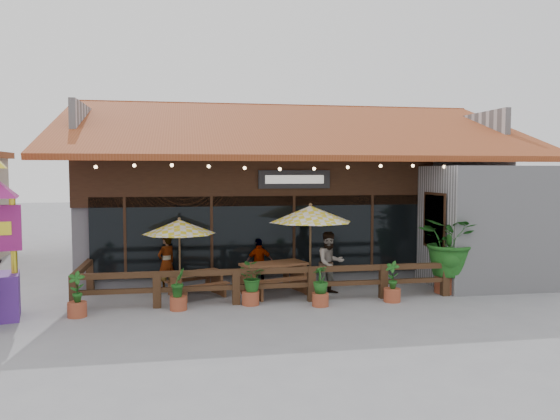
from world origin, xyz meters
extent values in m
plane|color=gray|center=(0.00, 0.00, 0.00)|extent=(100.00, 100.00, 0.00)
cube|color=#B7B7BC|center=(0.00, 7.00, 2.00)|extent=(14.00, 10.00, 4.00)
cube|color=#341E10|center=(-1.50, 1.92, 3.20)|extent=(11.00, 0.16, 1.60)
cube|color=black|center=(-1.50, 1.90, 1.50)|extent=(10.00, 0.12, 2.40)
cube|color=#EBA869|center=(-1.50, 2.10, 1.50)|extent=(9.80, 0.05, 2.20)
cube|color=#B7B7BC|center=(5.25, 0.65, 1.80)|extent=(3.50, 2.70, 3.60)
cube|color=red|center=(3.44, 0.50, 2.00)|extent=(0.06, 1.20, 1.50)
cube|color=#341E10|center=(3.43, 0.50, 2.00)|extent=(0.04, 1.34, 1.64)
cube|color=#964421|center=(0.00, 3.50, 4.90)|extent=(15.50, 7.05, 2.37)
cube|color=#964421|center=(0.00, 10.50, 4.90)|extent=(15.50, 7.05, 2.37)
cube|color=#964421|center=(0.00, 7.00, 6.02)|extent=(15.50, 0.30, 0.12)
cube|color=#B7B7BC|center=(-7.00, 7.00, 4.70)|extent=(0.20, 9.00, 1.80)
cube|color=#B7B7BC|center=(7.00, 7.00, 4.70)|extent=(0.20, 9.00, 1.80)
cube|color=black|center=(-0.50, 1.80, 3.20)|extent=(2.20, 0.10, 0.55)
cube|color=silver|center=(-0.50, 1.74, 3.20)|extent=(1.80, 0.02, 0.25)
cube|color=#341E10|center=(-5.50, 1.86, 1.50)|extent=(0.08, 0.08, 2.40)
cube|color=#341E10|center=(-3.00, 1.86, 1.50)|extent=(0.08, 0.08, 2.40)
cube|color=#341E10|center=(-0.50, 1.86, 1.50)|extent=(0.08, 0.08, 2.40)
cube|color=#341E10|center=(2.00, 1.86, 1.50)|extent=(0.08, 0.08, 2.40)
sphere|color=#E9BB80|center=(-6.00, 0.08, 3.55)|extent=(0.09, 0.09, 0.09)
sphere|color=#E9BB80|center=(-5.05, 0.08, 3.59)|extent=(0.09, 0.09, 0.09)
sphere|color=#E9BB80|center=(-4.10, 0.08, 3.60)|extent=(0.09, 0.09, 0.09)
sphere|color=#E9BB80|center=(-3.15, 0.08, 3.57)|extent=(0.09, 0.09, 0.09)
sphere|color=#E9BB80|center=(-2.20, 0.08, 3.53)|extent=(0.09, 0.09, 0.09)
sphere|color=#E9BB80|center=(-1.25, 0.08, 3.50)|extent=(0.09, 0.09, 0.09)
sphere|color=#E9BB80|center=(-0.30, 0.08, 3.51)|extent=(0.09, 0.09, 0.09)
sphere|color=#E9BB80|center=(0.65, 0.08, 3.55)|extent=(0.09, 0.09, 0.09)
sphere|color=#E9BB80|center=(1.60, 0.08, 3.59)|extent=(0.09, 0.09, 0.09)
sphere|color=#E9BB80|center=(2.55, 0.08, 3.60)|extent=(0.09, 0.09, 0.09)
sphere|color=#E9BB80|center=(3.50, 0.08, 3.57)|extent=(0.09, 0.09, 0.09)
cube|color=#412917|center=(-6.50, -0.50, 0.45)|extent=(0.20, 0.20, 0.90)
cube|color=#412917|center=(-4.50, -0.50, 0.45)|extent=(0.20, 0.20, 0.90)
cube|color=#412917|center=(-2.50, -0.50, 0.45)|extent=(0.20, 0.20, 0.90)
cube|color=#412917|center=(-0.50, -0.50, 0.45)|extent=(0.20, 0.20, 0.90)
cube|color=#412917|center=(1.50, -0.50, 0.45)|extent=(0.20, 0.20, 0.90)
cube|color=#412917|center=(3.30, -0.50, 0.45)|extent=(0.20, 0.20, 0.90)
cube|color=#412917|center=(-1.60, -0.50, 0.85)|extent=(9.80, 0.16, 0.14)
cube|color=#412917|center=(-1.60, -0.50, 0.45)|extent=(9.80, 0.12, 0.12)
cube|color=#412917|center=(-6.50, 0.75, 0.85)|extent=(0.16, 2.50, 0.14)
cube|color=#412917|center=(-6.50, 1.90, 0.45)|extent=(0.20, 0.20, 0.90)
cylinder|color=brown|center=(-3.94, 0.98, 1.02)|extent=(0.05, 0.05, 2.03)
cone|color=yellow|center=(-3.94, 0.98, 1.90)|extent=(2.12, 2.12, 0.40)
sphere|color=brown|center=(-3.94, 0.98, 2.12)|extent=(0.09, 0.09, 0.09)
cylinder|color=black|center=(-3.94, 0.98, 0.03)|extent=(0.39, 0.39, 0.05)
cylinder|color=brown|center=(-0.26, 0.66, 1.20)|extent=(0.06, 0.06, 2.39)
cone|color=yellow|center=(-0.26, 0.66, 2.23)|extent=(2.46, 2.46, 0.47)
sphere|color=brown|center=(-0.26, 0.66, 2.49)|extent=(0.10, 0.10, 0.10)
cylinder|color=black|center=(-0.26, 0.66, 0.03)|extent=(0.46, 0.46, 0.06)
cube|color=brown|center=(-3.48, 0.60, 0.65)|extent=(1.56, 1.18, 0.05)
cube|color=brown|center=(-4.04, 0.35, 0.33)|extent=(0.32, 0.59, 0.65)
cube|color=brown|center=(-2.92, 0.86, 0.33)|extent=(0.32, 0.59, 0.65)
cube|color=brown|center=(-3.28, 0.16, 0.39)|extent=(1.39, 0.80, 0.04)
cube|color=brown|center=(-3.68, 1.05, 0.39)|extent=(1.39, 0.80, 0.04)
cube|color=brown|center=(-1.33, 0.59, 0.84)|extent=(1.99, 1.37, 0.07)
cube|color=brown|center=(-2.08, 0.35, 0.42)|extent=(0.33, 0.78, 0.84)
cube|color=brown|center=(-0.58, 0.84, 0.42)|extent=(0.33, 0.78, 0.84)
cube|color=brown|center=(-1.14, 0.00, 0.50)|extent=(1.82, 0.86, 0.06)
cube|color=brown|center=(-1.52, 1.18, 0.50)|extent=(1.82, 0.86, 0.06)
cylinder|color=yellow|center=(-7.71, -1.04, 1.95)|extent=(0.14, 0.14, 1.77)
cylinder|color=#964229|center=(3.53, -0.16, 0.25)|extent=(0.69, 0.69, 0.50)
imported|color=#1B601D|center=(3.53, -0.16, 1.54)|extent=(2.28, 2.39, 2.06)
sphere|color=#1B601D|center=(3.70, -0.28, 1.15)|extent=(0.69, 0.69, 0.69)
sphere|color=#1B601D|center=(3.39, 0.00, 1.38)|extent=(0.60, 0.60, 0.60)
imported|color=#341E10|center=(-4.32, 1.53, 0.81)|extent=(0.70, 0.68, 1.62)
imported|color=#341E10|center=(0.21, 0.25, 0.88)|extent=(0.99, 0.85, 1.76)
imported|color=#341E10|center=(-1.58, 1.72, 0.71)|extent=(0.86, 0.42, 1.42)
cylinder|color=#964229|center=(-6.32, -1.08, 0.18)|extent=(0.44, 0.44, 0.36)
imported|color=#1B601D|center=(-6.32, -1.08, 0.72)|extent=(0.41, 0.29, 0.73)
cylinder|color=#964229|center=(-3.97, -0.83, 0.17)|extent=(0.42, 0.42, 0.34)
imported|color=#1B601D|center=(-3.97, -0.83, 0.69)|extent=(0.45, 0.49, 0.70)
cylinder|color=#964229|center=(-2.14, -0.62, 0.18)|extent=(0.45, 0.45, 0.36)
imported|color=#1B601D|center=(-2.14, -0.62, 0.72)|extent=(0.86, 0.84, 0.73)
cylinder|color=#964229|center=(-0.40, -1.06, 0.17)|extent=(0.42, 0.42, 0.34)
imported|color=#1B601D|center=(-0.40, -1.06, 0.69)|extent=(0.51, 0.51, 0.70)
cylinder|color=#964229|center=(1.59, -0.93, 0.18)|extent=(0.44, 0.44, 0.35)
imported|color=#1B601D|center=(1.59, -0.93, 0.72)|extent=(0.45, 0.46, 0.73)
camera|label=1|loc=(-3.80, -14.40, 3.42)|focal=35.00mm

